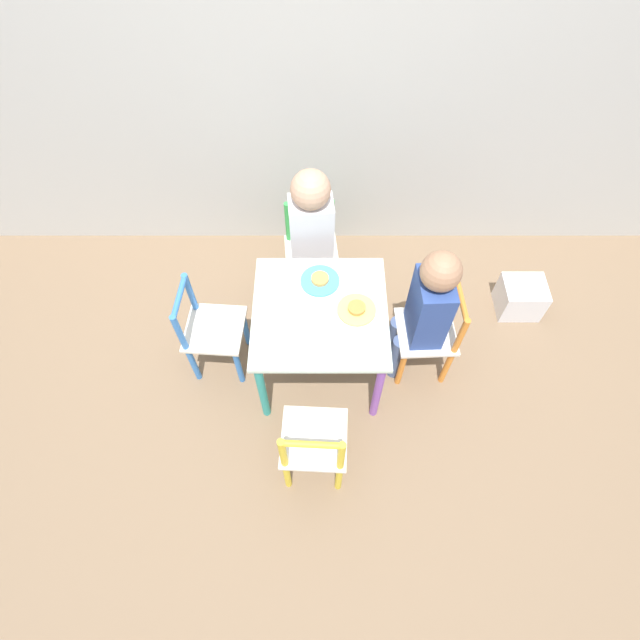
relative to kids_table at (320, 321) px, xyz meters
name	(u,v)px	position (x,y,z in m)	size (l,w,h in m)	color
ground_plane	(320,365)	(0.00, 0.00, -0.41)	(6.00, 6.00, 0.00)	#7F664C
kids_table	(320,321)	(0.00, 0.00, 0.00)	(0.56, 0.56, 0.48)	silver
chair_orange	(430,334)	(0.50, 0.02, -0.14)	(0.27, 0.27, 0.53)	silver
chair_green	(311,253)	(-0.04, 0.50, -0.14)	(0.28, 0.28, 0.53)	silver
chair_blue	(210,331)	(-0.50, 0.04, -0.14)	(0.28, 0.28, 0.53)	silver
chair_yellow	(314,446)	(-0.02, -0.50, -0.14)	(0.27, 0.27, 0.53)	silver
child_right	(425,308)	(0.44, 0.02, 0.07)	(0.22, 0.21, 0.80)	#4C608E
child_back	(311,230)	(-0.04, 0.44, 0.09)	(0.21, 0.23, 0.81)	#38383D
plate_right	(357,309)	(0.15, 0.00, 0.09)	(0.16, 0.16, 0.03)	#EADB66
plate_back	(320,280)	(0.00, 0.15, 0.09)	(0.17, 0.17, 0.03)	#4C9EE0
storage_bin	(520,297)	(1.04, 0.35, -0.31)	(0.22, 0.19, 0.19)	silver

